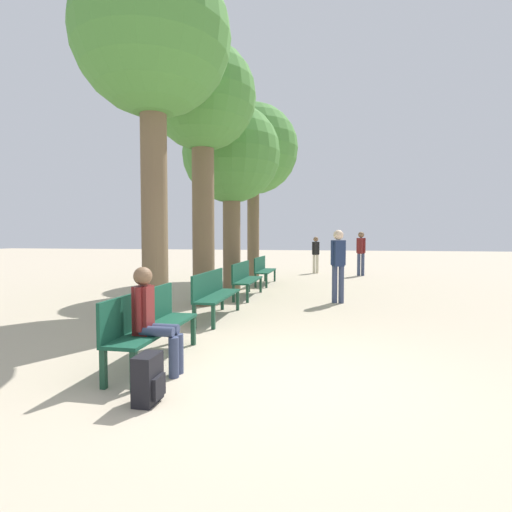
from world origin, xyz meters
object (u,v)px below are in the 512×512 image
backpack (148,379)px  pedestrian_far (361,251)px  bench_row_0 (149,321)px  pedestrian_mid (316,252)px  tree_row_2 (231,156)px  bench_row_1 (214,291)px  person_seated (153,317)px  tree_row_1 (203,104)px  bench_row_3 (263,268)px  pedestrian_near (338,261)px  tree_row_0 (152,43)px  bench_row_2 (245,277)px  tree_row_3 (253,151)px

backpack → pedestrian_far: 13.18m
bench_row_0 → pedestrian_mid: 12.64m
tree_row_2 → bench_row_1: bearing=-80.6°
bench_row_0 → person_seated: bearing=-58.3°
person_seated → tree_row_1: bearing=101.1°
bench_row_3 → pedestrian_near: (2.36, -3.26, 0.46)m
bench_row_3 → tree_row_0: bearing=-95.7°
tree_row_1 → person_seated: tree_row_1 is taller
bench_row_0 → bench_row_1: (0.00, 2.75, 0.00)m
bench_row_1 → tree_row_0: bearing=-119.8°
tree_row_0 → tree_row_2: bearing=90.0°
bench_row_2 → pedestrian_near: pedestrian_near is taller
bench_row_1 → bench_row_0: bearing=-90.0°
bench_row_2 → backpack: bench_row_2 is taller
tree_row_3 → pedestrian_far: 5.74m
bench_row_3 → tree_row_2: (-0.66, -1.54, 3.34)m
bench_row_0 → pedestrian_far: bearing=74.2°
bench_row_0 → pedestrian_near: 5.53m
tree_row_1 → backpack: (1.19, -5.24, -4.30)m
bench_row_1 → person_seated: person_seated is taller
tree_row_1 → pedestrian_near: 4.73m
tree_row_0 → person_seated: size_ratio=4.94×
tree_row_1 → tree_row_2: tree_row_1 is taller
pedestrian_mid → pedestrian_far: size_ratio=0.89×
tree_row_2 → backpack: (1.19, -7.82, -3.64)m
pedestrian_mid → pedestrian_far: (1.81, -0.80, 0.11)m
bench_row_1 → person_seated: size_ratio=1.51×
bench_row_2 → pedestrian_mid: (1.52, 7.05, 0.36)m
person_seated → pedestrian_near: size_ratio=0.71×
tree_row_0 → bench_row_1: bearing=60.2°
bench_row_2 → tree_row_0: (-0.66, -3.89, 4.16)m
pedestrian_far → person_seated: bearing=-104.4°
pedestrian_near → pedestrian_far: 6.83m
bench_row_1 → tree_row_2: (-0.66, 3.95, 3.34)m
bench_row_1 → pedestrian_far: 9.60m
tree_row_0 → tree_row_2: size_ratio=1.13×
bench_row_3 → pedestrian_far: bearing=46.4°
bench_row_3 → tree_row_2: 3.74m
bench_row_3 → person_seated: 8.60m
bench_row_2 → tree_row_1: tree_row_1 is taller
bench_row_3 → tree_row_3: bearing=111.6°
tree_row_0 → tree_row_1: size_ratio=1.03×
bench_row_1 → bench_row_2: (0.00, 2.75, 0.00)m
tree_row_0 → backpack: bearing=-66.3°
tree_row_3 → pedestrian_near: 6.86m
bench_row_3 → pedestrian_near: 4.05m
backpack → pedestrian_far: size_ratio=0.27×
bench_row_3 → tree_row_2: size_ratio=0.35×
bench_row_1 → tree_row_2: 5.22m
tree_row_0 → backpack: 5.35m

